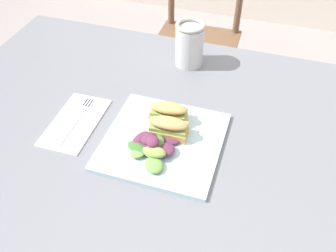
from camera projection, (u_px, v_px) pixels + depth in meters
name	position (u px, v px, depth m)	size (l,w,h in m)	color
ground_plane	(184.00, 247.00, 1.53)	(8.12, 8.12, 0.00)	gray
dining_table	(181.00, 162.00, 1.04)	(1.41, 0.89, 0.74)	slate
chair_wooden_far	(196.00, 41.00, 1.84)	(0.41, 0.41, 0.87)	brown
plate_lunch	(163.00, 141.00, 0.93)	(0.29, 0.29, 0.01)	silver
sandwich_half_front	(168.00, 127.00, 0.92)	(0.10, 0.06, 0.06)	tan
sandwich_half_back	(168.00, 112.00, 0.96)	(0.10, 0.06, 0.06)	tan
salad_mixed_greens	(153.00, 147.00, 0.89)	(0.13, 0.16, 0.04)	#602D47
napkin_folded	(75.00, 122.00, 0.99)	(0.12, 0.22, 0.00)	white
fork_on_napkin	(78.00, 117.00, 1.00)	(0.03, 0.19, 0.00)	silver
mason_jar_iced_tea	(189.00, 46.00, 1.15)	(0.09, 0.09, 0.14)	#C67528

